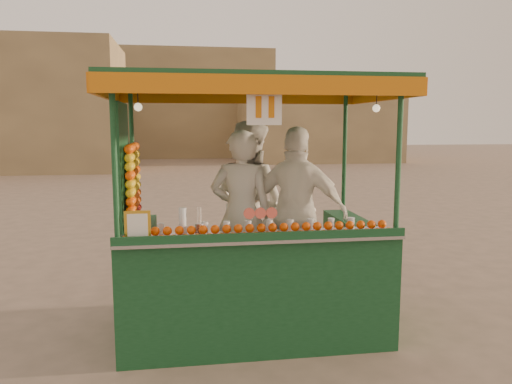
{
  "coord_description": "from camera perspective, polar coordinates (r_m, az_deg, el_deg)",
  "views": [
    {
      "loc": [
        -1.06,
        -5.09,
        2.16
      ],
      "look_at": [
        -0.3,
        -0.04,
        1.46
      ],
      "focal_mm": 34.37,
      "sensor_mm": 36.0,
      "label": 1
    }
  ],
  "objects": [
    {
      "name": "ground",
      "position": [
        5.63,
        3.03,
        -14.78
      ],
      "size": [
        90.0,
        90.0,
        0.0
      ],
      "primitive_type": "plane",
      "color": "brown",
      "rests_on": "ground"
    },
    {
      "name": "building_left",
      "position": [
        26.33,
        -26.5,
        8.85
      ],
      "size": [
        10.0,
        6.0,
        6.0
      ],
      "primitive_type": "cube",
      "color": "#9E855A",
      "rests_on": "ground"
    },
    {
      "name": "building_right",
      "position": [
        30.19,
        6.95,
        8.43
      ],
      "size": [
        9.0,
        6.0,
        5.0
      ],
      "primitive_type": "cube",
      "color": "#9E855A",
      "rests_on": "ground"
    },
    {
      "name": "building_center",
      "position": [
        35.13,
        -10.29,
        9.9
      ],
      "size": [
        14.0,
        7.0,
        7.0
      ],
      "primitive_type": "cube",
      "color": "#9E855A",
      "rests_on": "ground"
    },
    {
      "name": "juice_cart",
      "position": [
        5.1,
        -1.24,
        -7.14
      ],
      "size": [
        2.88,
        1.87,
        2.62
      ],
      "color": "#103C1D",
      "rests_on": "ground"
    },
    {
      "name": "vendor_left",
      "position": [
        5.28,
        -1.74,
        -2.59
      ],
      "size": [
        0.73,
        0.54,
        1.81
      ],
      "rotation": [
        0.0,
        0.0,
        2.97
      ],
      "color": "silver",
      "rests_on": "ground"
    },
    {
      "name": "vendor_middle",
      "position": [
        5.75,
        -0.9,
        -1.24
      ],
      "size": [
        1.16,
        1.17,
        1.91
      ],
      "rotation": [
        0.0,
        0.0,
        2.32
      ],
      "color": "silver",
      "rests_on": "ground"
    },
    {
      "name": "vendor_right",
      "position": [
        5.27,
        4.84,
        -2.43
      ],
      "size": [
        1.17,
        0.9,
        1.84
      ],
      "rotation": [
        0.0,
        0.0,
        2.67
      ],
      "color": "white",
      "rests_on": "ground"
    }
  ]
}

